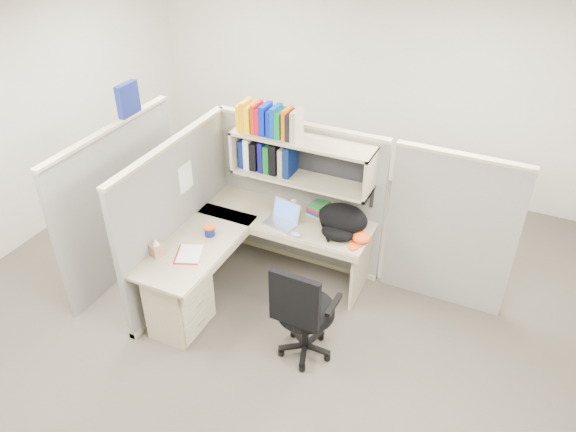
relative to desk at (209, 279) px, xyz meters
The scene contains 14 objects.
ground 0.66m from the desk, 35.01° to the left, with size 6.00×6.00×0.00m, color #353129.
room_shell 1.28m from the desk, 35.01° to the left, with size 6.00×6.00×6.00m.
cubicle 0.88m from the desk, 86.86° to the left, with size 3.79×1.84×1.95m.
desk is the anchor object (origin of this frame).
laptop 0.92m from the desk, 60.63° to the left, with size 0.31×0.31×0.22m, color silver, non-canonical shape.
backpack 1.36m from the desk, 39.21° to the left, with size 0.48×0.37×0.28m, color black, non-canonical shape.
orange_cap 1.49m from the desk, 32.92° to the left, with size 0.17×0.20×0.10m, color #E04813, non-canonical shape.
snack_canister 0.46m from the desk, 115.35° to the left, with size 0.11×0.11×0.10m.
tissue_box 0.58m from the desk, 154.01° to the right, with size 0.11×0.11×0.17m, color #A5775D, non-canonical shape.
mouse 0.92m from the desk, 44.29° to the left, with size 0.10×0.07×0.04m, color #94B9D2.
paper_cup 1.17m from the desk, 69.08° to the left, with size 0.07×0.07×0.09m, color white.
book_stack 1.31m from the desk, 58.23° to the left, with size 0.17×0.24×0.11m, color gray, non-canonical shape.
loose_paper 0.33m from the desk, 157.01° to the right, with size 0.21×0.28×0.00m, color silver, non-canonical shape.
task_chair 1.04m from the desk, ahead, with size 0.55×0.51×1.06m.
Camera 1 is at (2.00, -3.66, 3.85)m, focal length 35.00 mm.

